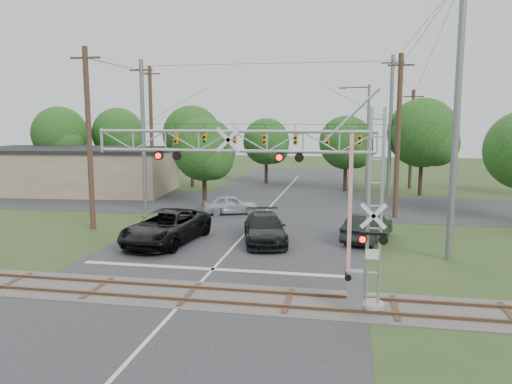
% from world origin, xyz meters
% --- Properties ---
extents(ground, '(160.00, 160.00, 0.00)m').
position_xyz_m(ground, '(0.00, 0.00, 0.00)').
color(ground, '#2E3F1D').
rests_on(ground, ground).
extents(road_main, '(14.00, 90.00, 0.02)m').
position_xyz_m(road_main, '(0.00, 10.00, 0.01)').
color(road_main, '#262629').
rests_on(road_main, ground).
extents(road_cross, '(90.00, 12.00, 0.02)m').
position_xyz_m(road_cross, '(0.00, 24.00, 0.01)').
color(road_cross, '#262629').
rests_on(road_cross, ground).
extents(railroad_track, '(90.00, 3.20, 0.17)m').
position_xyz_m(railroad_track, '(0.00, 2.00, 0.03)').
color(railroad_track, '#48443F').
rests_on(railroad_track, ground).
extents(crossing_gantry, '(11.03, 0.95, 7.44)m').
position_xyz_m(crossing_gantry, '(3.90, 1.64, 4.60)').
color(crossing_gantry, gray).
rests_on(crossing_gantry, ground).
extents(traffic_signal_span, '(19.34, 0.36, 11.50)m').
position_xyz_m(traffic_signal_span, '(0.88, 20.00, 5.74)').
color(traffic_signal_span, slate).
rests_on(traffic_signal_span, ground).
extents(pickup_black, '(3.92, 7.07, 1.87)m').
position_xyz_m(pickup_black, '(-3.97, 9.96, 0.94)').
color(pickup_black, black).
rests_on(pickup_black, ground).
extents(car_dark, '(3.54, 6.02, 1.64)m').
position_xyz_m(car_dark, '(1.52, 11.15, 0.82)').
color(car_dark, black).
rests_on(car_dark, ground).
extents(sedan_silver, '(4.52, 3.05, 1.43)m').
position_xyz_m(sedan_silver, '(-2.44, 19.29, 0.71)').
color(sedan_silver, '#ADADB5').
rests_on(sedan_silver, ground).
extents(suv_dark, '(3.18, 5.10, 1.59)m').
position_xyz_m(suv_dark, '(7.33, 12.60, 0.79)').
color(suv_dark, black).
rests_on(suv_dark, ground).
extents(commercial_building, '(19.09, 10.92, 4.29)m').
position_xyz_m(commercial_building, '(-19.76, 27.54, 2.15)').
color(commercial_building, '#87745A').
rests_on(commercial_building, ground).
extents(streetlight, '(2.64, 0.28, 9.91)m').
position_xyz_m(streetlight, '(7.47, 27.37, 5.54)').
color(streetlight, slate).
rests_on(streetlight, ground).
extents(utility_poles, '(26.74, 27.28, 14.40)m').
position_xyz_m(utility_poles, '(2.40, 22.66, 6.24)').
color(utility_poles, '#40271D').
rests_on(utility_poles, ground).
extents(treeline, '(55.38, 22.92, 8.97)m').
position_xyz_m(treeline, '(-0.64, 31.54, 5.22)').
color(treeline, '#332017').
rests_on(treeline, ground).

